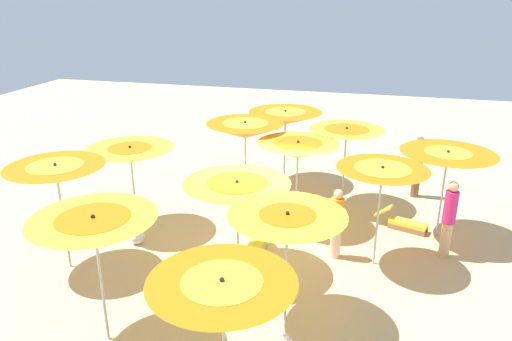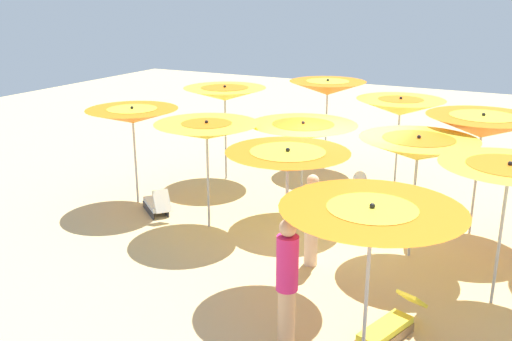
{
  "view_description": "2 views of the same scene",
  "coord_description": "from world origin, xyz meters",
  "px_view_note": "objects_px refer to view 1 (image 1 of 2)",
  "views": [
    {
      "loc": [
        -9.97,
        -2.44,
        5.89
      ],
      "look_at": [
        1.61,
        0.56,
        1.39
      ],
      "focal_mm": 33.9,
      "sensor_mm": 36.0,
      "label": 1
    },
    {
      "loc": [
        3.54,
        -10.48,
        4.7
      ],
      "look_at": [
        -1.05,
        -1.67,
        1.6
      ],
      "focal_mm": 40.03,
      "sensor_mm": 36.0,
      "label": 2
    }
  ],
  "objects_px": {
    "beach_umbrella_7": "(94,227)",
    "beach_umbrella_11": "(222,291)",
    "beachgoer_2": "(418,165)",
    "beach_umbrella_1": "(245,130)",
    "beach_umbrella_3": "(56,174)",
    "beachgoer_1": "(337,222)",
    "beach_umbrella_6": "(237,189)",
    "beach_umbrella_5": "(298,150)",
    "lounger_2": "(255,246)",
    "lounger_1": "(404,222)",
    "beach_umbrella_4": "(346,134)",
    "beach_umbrella_8": "(447,159)",
    "beachgoer_0": "(449,218)",
    "beach_ball": "(137,237)",
    "beach_umbrella_10": "(287,223)",
    "beach_umbrella_9": "(382,175)",
    "beach_umbrella_2": "(131,155)",
    "beach_umbrella_0": "(285,118)"
  },
  "relations": [
    {
      "from": "beach_umbrella_2",
      "to": "beach_umbrella_0",
      "type": "bearing_deg",
      "value": -36.81
    },
    {
      "from": "beach_umbrella_11",
      "to": "beach_umbrella_1",
      "type": "bearing_deg",
      "value": 13.33
    },
    {
      "from": "beach_umbrella_8",
      "to": "beachgoer_0",
      "type": "xyz_separation_m",
      "value": [
        -1.08,
        -0.06,
        -1.06
      ]
    },
    {
      "from": "beach_umbrella_1",
      "to": "beach_umbrella_2",
      "type": "relative_size",
      "value": 1.1
    },
    {
      "from": "beach_umbrella_2",
      "to": "beachgoer_0",
      "type": "relative_size",
      "value": 1.2
    },
    {
      "from": "beachgoer_2",
      "to": "beach_ball",
      "type": "relative_size",
      "value": 5.35
    },
    {
      "from": "beach_umbrella_3",
      "to": "beachgoer_1",
      "type": "relative_size",
      "value": 1.46
    },
    {
      "from": "beach_umbrella_7",
      "to": "lounger_2",
      "type": "relative_size",
      "value": 1.94
    },
    {
      "from": "lounger_1",
      "to": "beach_umbrella_11",
      "type": "bearing_deg",
      "value": -93.88
    },
    {
      "from": "beach_umbrella_1",
      "to": "beach_umbrella_9",
      "type": "relative_size",
      "value": 1.05
    },
    {
      "from": "beach_umbrella_11",
      "to": "beachgoer_1",
      "type": "bearing_deg",
      "value": -13.15
    },
    {
      "from": "beachgoer_2",
      "to": "beach_umbrella_1",
      "type": "bearing_deg",
      "value": -64.08
    },
    {
      "from": "beach_umbrella_3",
      "to": "beach_umbrella_8",
      "type": "relative_size",
      "value": 1.09
    },
    {
      "from": "lounger_2",
      "to": "beach_umbrella_8",
      "type": "bearing_deg",
      "value": 115.81
    },
    {
      "from": "beachgoer_0",
      "to": "beach_umbrella_10",
      "type": "bearing_deg",
      "value": 171.86
    },
    {
      "from": "beach_umbrella_3",
      "to": "lounger_2",
      "type": "xyz_separation_m",
      "value": [
        1.58,
        -3.92,
        -2.04
      ]
    },
    {
      "from": "beach_umbrella_4",
      "to": "beach_ball",
      "type": "bearing_deg",
      "value": 128.01
    },
    {
      "from": "beach_umbrella_2",
      "to": "beach_ball",
      "type": "xyz_separation_m",
      "value": [
        -0.79,
        -0.42,
        -1.84
      ]
    },
    {
      "from": "beachgoer_2",
      "to": "beach_umbrella_6",
      "type": "bearing_deg",
      "value": -32.39
    },
    {
      "from": "beach_umbrella_5",
      "to": "beach_umbrella_8",
      "type": "relative_size",
      "value": 1.01
    },
    {
      "from": "beach_umbrella_3",
      "to": "beach_umbrella_9",
      "type": "bearing_deg",
      "value": -74.49
    },
    {
      "from": "beach_umbrella_0",
      "to": "lounger_1",
      "type": "distance_m",
      "value": 4.86
    },
    {
      "from": "lounger_2",
      "to": "beach_ball",
      "type": "relative_size",
      "value": 3.64
    },
    {
      "from": "beach_umbrella_6",
      "to": "beach_umbrella_1",
      "type": "bearing_deg",
      "value": 12.94
    },
    {
      "from": "beach_umbrella_10",
      "to": "beach_ball",
      "type": "distance_m",
      "value": 4.92
    },
    {
      "from": "beach_umbrella_4",
      "to": "beach_umbrella_9",
      "type": "relative_size",
      "value": 0.98
    },
    {
      "from": "beach_umbrella_4",
      "to": "beachgoer_2",
      "type": "distance_m",
      "value": 2.62
    },
    {
      "from": "beach_umbrella_2",
      "to": "beach_umbrella_7",
      "type": "bearing_deg",
      "value": -159.11
    },
    {
      "from": "beachgoer_2",
      "to": "lounger_1",
      "type": "bearing_deg",
      "value": -4.05
    },
    {
      "from": "beach_umbrella_5",
      "to": "beach_umbrella_7",
      "type": "xyz_separation_m",
      "value": [
        -5.39,
        2.44,
        0.19
      ]
    },
    {
      "from": "beach_umbrella_6",
      "to": "beach_umbrella_2",
      "type": "bearing_deg",
      "value": 68.27
    },
    {
      "from": "beach_umbrella_10",
      "to": "beach_umbrella_3",
      "type": "bearing_deg",
      "value": 82.8
    },
    {
      "from": "lounger_2",
      "to": "beach_umbrella_6",
      "type": "bearing_deg",
      "value": -16.46
    },
    {
      "from": "beach_umbrella_3",
      "to": "beachgoer_2",
      "type": "distance_m",
      "value": 9.94
    },
    {
      "from": "beach_umbrella_4",
      "to": "beachgoer_2",
      "type": "height_order",
      "value": "beach_umbrella_4"
    },
    {
      "from": "beachgoer_0",
      "to": "beach_umbrella_5",
      "type": "bearing_deg",
      "value": 113.19
    },
    {
      "from": "beach_umbrella_7",
      "to": "beach_umbrella_11",
      "type": "distance_m",
      "value": 2.68
    },
    {
      "from": "beach_umbrella_5",
      "to": "beachgoer_2",
      "type": "relative_size",
      "value": 1.24
    },
    {
      "from": "beach_umbrella_1",
      "to": "beachgoer_0",
      "type": "height_order",
      "value": "beach_umbrella_1"
    },
    {
      "from": "beach_umbrella_4",
      "to": "beach_umbrella_10",
      "type": "relative_size",
      "value": 1.03
    },
    {
      "from": "beach_umbrella_5",
      "to": "beach_umbrella_4",
      "type": "bearing_deg",
      "value": -34.93
    },
    {
      "from": "beach_umbrella_10",
      "to": "beachgoer_0",
      "type": "height_order",
      "value": "beach_umbrella_10"
    },
    {
      "from": "beach_umbrella_0",
      "to": "beach_ball",
      "type": "xyz_separation_m",
      "value": [
        -4.93,
        2.68,
        -1.97
      ]
    },
    {
      "from": "beach_umbrella_4",
      "to": "beach_umbrella_7",
      "type": "xyz_separation_m",
      "value": [
        -6.95,
        3.53,
        0.13
      ]
    },
    {
      "from": "beach_umbrella_6",
      "to": "beachgoer_2",
      "type": "xyz_separation_m",
      "value": [
        5.24,
        -4.02,
        -0.93
      ]
    },
    {
      "from": "beach_umbrella_8",
      "to": "beachgoer_0",
      "type": "bearing_deg",
      "value": -176.69
    },
    {
      "from": "beachgoer_0",
      "to": "beachgoer_1",
      "type": "bearing_deg",
      "value": 140.88
    },
    {
      "from": "beach_umbrella_1",
      "to": "beach_umbrella_8",
      "type": "height_order",
      "value": "beach_umbrella_1"
    },
    {
      "from": "beach_umbrella_6",
      "to": "beach_umbrella_5",
      "type": "bearing_deg",
      "value": -18.36
    },
    {
      "from": "beach_umbrella_11",
      "to": "lounger_1",
      "type": "distance_m",
      "value": 7.46
    }
  ]
}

